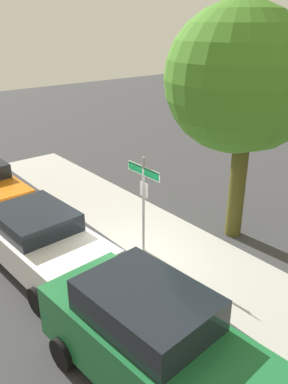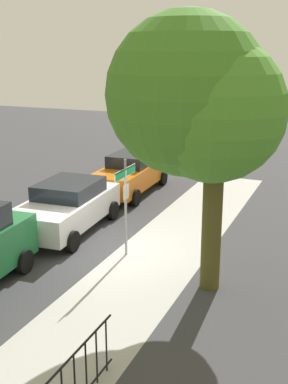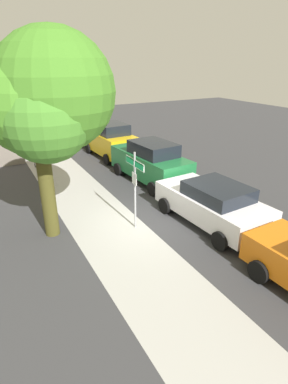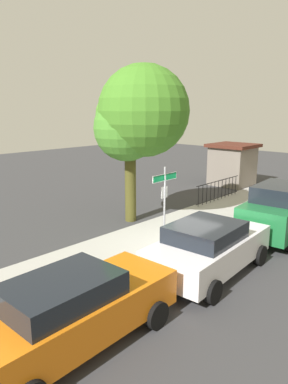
# 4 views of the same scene
# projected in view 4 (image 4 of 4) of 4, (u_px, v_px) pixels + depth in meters

# --- Properties ---
(ground_plane) EXTENTS (60.00, 60.00, 0.00)m
(ground_plane) POSITION_uv_depth(u_px,v_px,m) (176.00, 243.00, 13.11)
(ground_plane) COLOR #38383A
(sidewalk_strip) EXTENTS (24.00, 2.60, 0.00)m
(sidewalk_strip) POSITION_uv_depth(u_px,v_px,m) (181.00, 223.00, 15.40)
(sidewalk_strip) COLOR #ABAAA4
(sidewalk_strip) RESTS_ON ground_plane
(street_sign) EXTENTS (1.30, 0.07, 2.81)m
(street_sign) POSITION_uv_depth(u_px,v_px,m) (165.00, 192.00, 12.81)
(street_sign) COLOR #9EA0A5
(street_sign) RESTS_ON ground_plane
(shade_tree) EXTENTS (3.71, 4.11, 6.57)m
(shade_tree) POSITION_uv_depth(u_px,v_px,m) (138.00, 117.00, 14.64)
(shade_tree) COLOR #47441B
(shade_tree) RESTS_ON ground_plane
(car_orange) EXTENTS (4.71, 2.03, 1.62)m
(car_orange) POSITION_uv_depth(u_px,v_px,m) (72.00, 311.00, 7.23)
(car_orange) COLOR orange
(car_orange) RESTS_ON ground_plane
(car_white) EXTENTS (4.51, 2.38, 1.59)m
(car_white) POSITION_uv_depth(u_px,v_px,m) (209.00, 247.00, 10.57)
(car_white) COLOR white
(car_white) RESTS_ON ground_plane
(car_green) EXTENTS (4.82, 2.33, 2.02)m
(car_green) POSITION_uv_depth(u_px,v_px,m) (281.00, 209.00, 13.84)
(car_green) COLOR #1C6835
(car_green) RESTS_ON ground_plane
(iron_fence) EXTENTS (4.07, 0.04, 1.07)m
(iron_fence) POSITION_uv_depth(u_px,v_px,m) (218.00, 190.00, 19.20)
(iron_fence) COLOR black
(iron_fence) RESTS_ON ground_plane
(utility_shed) EXTENTS (2.67, 2.67, 2.63)m
(utility_shed) POSITION_uv_depth(u_px,v_px,m) (232.00, 164.00, 22.89)
(utility_shed) COLOR slate
(utility_shed) RESTS_ON ground_plane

